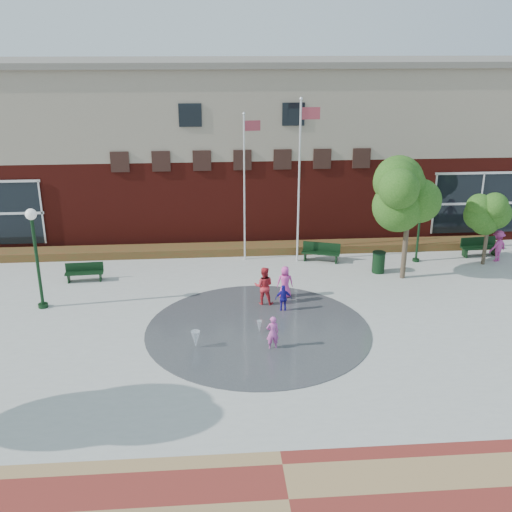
{
  "coord_description": "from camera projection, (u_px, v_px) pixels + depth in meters",
  "views": [
    {
      "loc": [
        -1.67,
        -16.97,
        10.28
      ],
      "look_at": [
        0.0,
        4.0,
        2.6
      ],
      "focal_mm": 42.0,
      "sensor_mm": 36.0,
      "label": 1
    }
  ],
  "objects": [
    {
      "name": "ground",
      "position": [
        266.0,
        372.0,
        19.54
      ],
      "size": [
        120.0,
        120.0,
        0.0
      ],
      "primitive_type": "plane",
      "color": "#666056",
      "rests_on": "ground"
    },
    {
      "name": "plaza_concrete",
      "position": [
        256.0,
        319.0,
        23.29
      ],
      "size": [
        46.0,
        18.0,
        0.01
      ],
      "primitive_type": "cube",
      "color": "#A8A8A0",
      "rests_on": "ground"
    },
    {
      "name": "splash_pad",
      "position": [
        258.0,
        330.0,
        22.35
      ],
      "size": [
        8.4,
        8.4,
        0.01
      ],
      "primitive_type": "cylinder",
      "color": "#383A3D",
      "rests_on": "ground"
    },
    {
      "name": "library_building",
      "position": [
        237.0,
        142.0,
        34.31
      ],
      "size": [
        44.4,
        10.4,
        9.2
      ],
      "color": "#5A140E",
      "rests_on": "ground"
    },
    {
      "name": "flower_bed",
      "position": [
        244.0,
        253.0,
        30.4
      ],
      "size": [
        26.0,
        1.2,
        0.4
      ],
      "primitive_type": "cube",
      "color": "maroon",
      "rests_on": "ground"
    },
    {
      "name": "flagpole_left",
      "position": [
        245.0,
        180.0,
        28.15
      ],
      "size": [
        0.83,
        0.17,
        7.13
      ],
      "rotation": [
        0.0,
        0.0,
        0.13
      ],
      "color": "white",
      "rests_on": "ground"
    },
    {
      "name": "flagpole_right",
      "position": [
        300.0,
        173.0,
        27.79
      ],
      "size": [
        0.97,
        0.16,
        7.81
      ],
      "rotation": [
        0.0,
        0.0,
        0.02
      ],
      "color": "white",
      "rests_on": "ground"
    },
    {
      "name": "lamp_left",
      "position": [
        35.0,
        248.0,
        23.36
      ],
      "size": [
        0.44,
        0.44,
        4.15
      ],
      "color": "black",
      "rests_on": "ground"
    },
    {
      "name": "lamp_right",
      "position": [
        420.0,
        219.0,
        28.48
      ],
      "size": [
        0.37,
        0.37,
        3.5
      ],
      "color": "black",
      "rests_on": "ground"
    },
    {
      "name": "bench_left",
      "position": [
        85.0,
        276.0,
        26.76
      ],
      "size": [
        1.69,
        0.55,
        0.84
      ],
      "rotation": [
        0.0,
        0.0,
        0.06
      ],
      "color": "black",
      "rests_on": "ground"
    },
    {
      "name": "bench_mid",
      "position": [
        321.0,
        256.0,
        29.13
      ],
      "size": [
        1.9,
        1.06,
        0.92
      ],
      "rotation": [
        0.0,
        0.0,
        -0.32
      ],
      "color": "black",
      "rests_on": "ground"
    },
    {
      "name": "bench_right",
      "position": [
        479.0,
        250.0,
        29.85
      ],
      "size": [
        1.91,
        0.68,
        0.94
      ],
      "rotation": [
        0.0,
        0.0,
        0.09
      ],
      "color": "black",
      "rests_on": "ground"
    },
    {
      "name": "trash_can",
      "position": [
        379.0,
        262.0,
        27.68
      ],
      "size": [
        0.62,
        0.62,
        1.01
      ],
      "color": "black",
      "rests_on": "ground"
    },
    {
      "name": "tree_mid",
      "position": [
        410.0,
        192.0,
        25.85
      ],
      "size": [
        3.27,
        3.27,
        5.51
      ],
      "color": "#423427",
      "rests_on": "ground"
    },
    {
      "name": "tree_small_right",
      "position": [
        490.0,
        214.0,
        28.01
      ],
      "size": [
        2.02,
        2.02,
        3.44
      ],
      "color": "#423427",
      "rests_on": "ground"
    },
    {
      "name": "water_jet_a",
      "position": [
        196.0,
        348.0,
        21.06
      ],
      "size": [
        0.32,
        0.32,
        0.63
      ],
      "primitive_type": "cone",
      "rotation": [
        3.14,
        0.0,
        0.0
      ],
      "color": "white",
      "rests_on": "ground"
    },
    {
      "name": "water_jet_b",
      "position": [
        259.0,
        333.0,
        22.18
      ],
      "size": [
        0.2,
        0.2,
        0.45
      ],
      "primitive_type": "cone",
      "rotation": [
        3.14,
        0.0,
        0.0
      ],
      "color": "white",
      "rests_on": "ground"
    },
    {
      "name": "child_splash",
      "position": [
        273.0,
        333.0,
        20.83
      ],
      "size": [
        0.49,
        0.36,
        1.25
      ],
      "primitive_type": "imported",
      "rotation": [
        0.0,
        0.0,
        3.29
      ],
      "color": "#D353B1",
      "rests_on": "ground"
    },
    {
      "name": "adult_red",
      "position": [
        264.0,
        286.0,
        24.28
      ],
      "size": [
        0.87,
        0.73,
        1.62
      ],
      "primitive_type": "imported",
      "rotation": [
        0.0,
        0.0,
        2.98
      ],
      "color": "red",
      "rests_on": "ground"
    },
    {
      "name": "adult_pink",
      "position": [
        285.0,
        282.0,
        24.96
      ],
      "size": [
        0.69,
        0.46,
        1.39
      ],
      "primitive_type": "imported",
      "rotation": [
        0.0,
        0.0,
        3.12
      ],
      "color": "#E943AB",
      "rests_on": "ground"
    },
    {
      "name": "child_blue",
      "position": [
        283.0,
        298.0,
        23.73
      ],
      "size": [
        0.66,
        0.28,
        1.12
      ],
      "primitive_type": "imported",
      "rotation": [
        0.0,
        0.0,
        3.13
      ],
      "color": "#22199D",
      "rests_on": "ground"
    },
    {
      "name": "person_bench",
      "position": [
        498.0,
        246.0,
        29.02
      ],
      "size": [
        1.16,
        0.95,
        1.56
      ],
      "primitive_type": "imported",
      "rotation": [
        0.0,
        0.0,
        3.57
      ],
      "color": "#C13C8E",
      "rests_on": "ground"
    }
  ]
}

